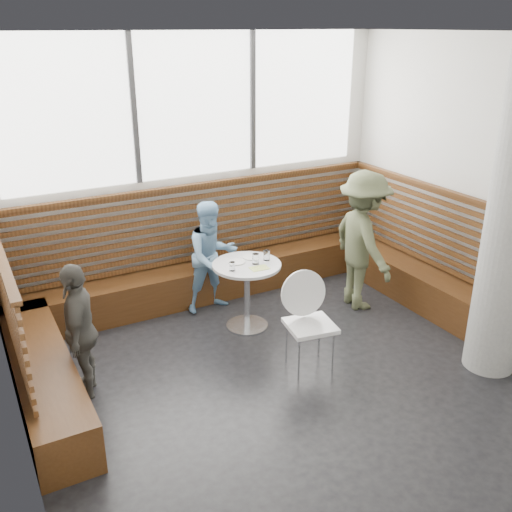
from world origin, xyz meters
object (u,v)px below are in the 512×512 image
cafe_table (247,282)px  adult_man (363,241)px  cafe_chair (306,314)px  child_left (80,330)px  child_back (212,257)px

cafe_table → adult_man: adult_man is taller
cafe_chair → child_left: (-2.08, 0.60, 0.07)m
child_back → cafe_chair: bearing=-83.5°
adult_man → child_back: adult_man is taller
cafe_chair → adult_man: (1.33, 0.81, 0.27)m
child_left → cafe_table: bearing=120.4°
cafe_table → adult_man: size_ratio=0.46×
adult_man → child_back: 1.82m
cafe_chair → adult_man: 1.58m
child_back → child_left: child_back is taller
cafe_chair → child_back: size_ratio=0.73×
cafe_chair → adult_man: bearing=40.8°
cafe_chair → adult_man: adult_man is taller
adult_man → child_back: size_ratio=1.25×
cafe_table → adult_man: 1.52m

